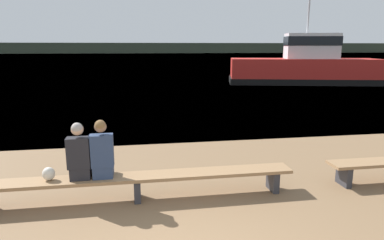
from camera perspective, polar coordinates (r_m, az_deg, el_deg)
water_surface at (r=129.68m, az=-9.48°, el=10.77°), size 240.00×240.00×0.00m
far_shoreline at (r=152.96m, az=-9.54°, el=11.75°), size 600.00×12.00×4.27m
bench_main at (r=6.47m, az=-9.15°, el=-9.87°), size 5.90×0.48×0.48m
person_left at (r=6.38m, az=-18.26°, el=-5.54°), size 0.40×0.42×1.04m
person_right at (r=6.32m, az=-14.76°, el=-5.34°), size 0.40×0.42×1.07m
shopping_bag at (r=6.60m, az=-22.78°, el=-8.27°), size 0.22×0.19×0.24m
tugboat_red at (r=27.68m, az=18.17°, el=8.25°), size 11.50×5.77×7.05m
bench_segment_right at (r=8.21m, az=29.28°, el=-6.70°), size 2.35×0.48×0.48m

